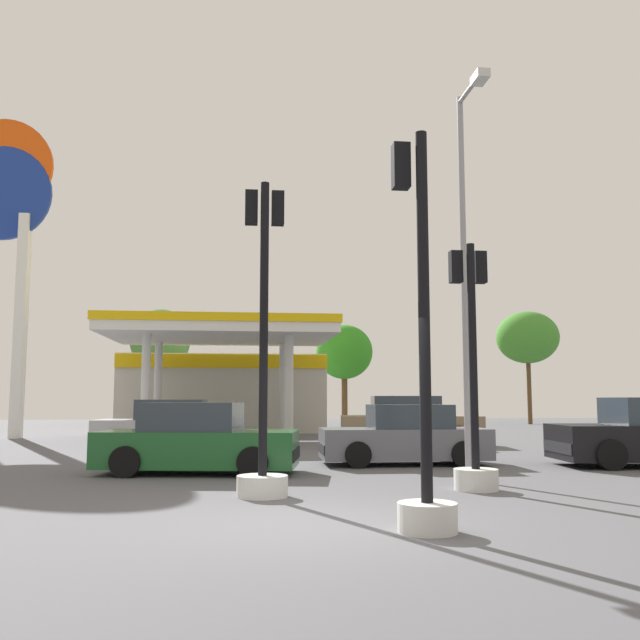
{
  "coord_description": "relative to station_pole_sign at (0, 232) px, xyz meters",
  "views": [
    {
      "loc": [
        -0.87,
        -8.66,
        1.54
      ],
      "look_at": [
        1.35,
        11.09,
        3.8
      ],
      "focal_mm": 38.91,
      "sensor_mm": 36.0,
      "label": 1
    }
  ],
  "objects": [
    {
      "name": "tree_3",
      "position": [
        27.23,
        12.35,
        -2.91
      ],
      "size": [
        3.81,
        3.81,
        6.91
      ],
      "color": "brown",
      "rests_on": "ground"
    },
    {
      "name": "car_3",
      "position": [
        15.26,
        -5.89,
        -7.46
      ],
      "size": [
        4.74,
        2.47,
        1.63
      ],
      "color": "black",
      "rests_on": "ground"
    },
    {
      "name": "gas_station",
      "position": [
        8.88,
        4.86,
        -6.08
      ],
      "size": [
        9.31,
        14.04,
        4.51
      ],
      "color": "beige",
      "rests_on": "ground"
    },
    {
      "name": "station_pole_sign",
      "position": [
        0.0,
        0.0,
        0.0
      ],
      "size": [
        3.86,
        0.56,
        12.91
      ],
      "color": "white",
      "rests_on": "ground"
    },
    {
      "name": "tree_1",
      "position": [
        5.04,
        11.9,
        -3.31
      ],
      "size": [
        3.43,
        3.43,
        6.69
      ],
      "color": "brown",
      "rests_on": "ground"
    },
    {
      "name": "tree_2",
      "position": [
        15.81,
        12.39,
        -3.89
      ],
      "size": [
        3.37,
        3.37,
        5.95
      ],
      "color": "brown",
      "rests_on": "ground"
    },
    {
      "name": "ground_plane",
      "position": [
        10.6,
        -19.87,
        -8.2
      ],
      "size": [
        90.0,
        90.0,
        0.0
      ],
      "primitive_type": "plane",
      "color": "#56565B",
      "rests_on": "ground"
    },
    {
      "name": "traffic_signal_0",
      "position": [
        13.7,
        -16.9,
        -6.82
      ],
      "size": [
        0.75,
        0.75,
        4.25
      ],
      "color": "silver",
      "rests_on": "ground"
    },
    {
      "name": "car_5",
      "position": [
        13.58,
        -12.28,
        -7.56
      ],
      "size": [
        3.95,
        1.87,
        1.4
      ],
      "color": "black",
      "rests_on": "ground"
    },
    {
      "name": "car_0",
      "position": [
        8.83,
        -13.76,
        -7.54
      ],
      "size": [
        4.29,
        2.36,
        1.46
      ],
      "color": "black",
      "rests_on": "ground"
    },
    {
      "name": "car_2",
      "position": [
        7.48,
        -6.74,
        -7.51
      ],
      "size": [
        4.32,
        2.12,
        1.51
      ],
      "color": "black",
      "rests_on": "ground"
    },
    {
      "name": "corner_streetlamp",
      "position": [
        14.01,
        -15.8,
        -3.7
      ],
      "size": [
        0.24,
        1.48,
        7.56
      ],
      "color": "gray",
      "rests_on": "ground"
    },
    {
      "name": "traffic_signal_2",
      "position": [
        11.87,
        -20.47,
        -6.78
      ],
      "size": [
        0.7,
        0.71,
        4.81
      ],
      "color": "silver",
      "rests_on": "ground"
    },
    {
      "name": "traffic_signal_1",
      "position": [
        10.08,
        -17.31,
        -6.59
      ],
      "size": [
        0.81,
        0.81,
        5.1
      ],
      "color": "silver",
      "rests_on": "ground"
    }
  ]
}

